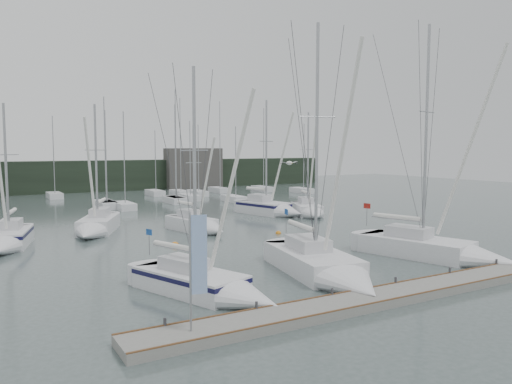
% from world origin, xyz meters
% --- Properties ---
extents(ground, '(160.00, 160.00, 0.00)m').
position_xyz_m(ground, '(0.00, 0.00, 0.00)').
color(ground, '#414F4D').
rests_on(ground, ground).
extents(dock, '(24.00, 2.00, 0.40)m').
position_xyz_m(dock, '(0.00, -5.00, 0.20)').
color(dock, '#61615D').
rests_on(dock, ground).
extents(far_treeline, '(90.00, 4.00, 5.00)m').
position_xyz_m(far_treeline, '(0.00, 62.00, 2.50)').
color(far_treeline, black).
rests_on(far_treeline, ground).
extents(far_building_right, '(10.00, 3.00, 7.00)m').
position_xyz_m(far_building_right, '(18.00, 60.00, 3.50)').
color(far_building_right, '#44413F').
rests_on(far_building_right, ground).
extents(mast_forest, '(60.30, 25.31, 14.54)m').
position_xyz_m(mast_forest, '(-2.35, 42.43, 0.48)').
color(mast_forest, silver).
rests_on(mast_forest, ground).
extents(sailboat_near_left, '(5.38, 8.82, 11.82)m').
position_xyz_m(sailboat_near_left, '(-6.39, -0.64, 0.52)').
color(sailboat_near_left, silver).
rests_on(sailboat_near_left, ground).
extents(sailboat_near_center, '(5.06, 10.95, 15.04)m').
position_xyz_m(sailboat_near_center, '(0.29, -0.99, 0.55)').
color(sailboat_near_center, silver).
rests_on(sailboat_near_center, ground).
extents(sailboat_near_right, '(5.73, 10.47, 15.90)m').
position_xyz_m(sailboat_near_right, '(9.73, -0.84, 0.57)').
color(sailboat_near_right, silver).
rests_on(sailboat_near_right, ground).
extents(sailboat_mid_a, '(4.13, 7.54, 11.03)m').
position_xyz_m(sailboat_mid_a, '(-14.16, 16.94, 0.59)').
color(sailboat_mid_a, silver).
rests_on(sailboat_mid_a, ground).
extents(sailboat_mid_b, '(5.74, 8.68, 11.52)m').
position_xyz_m(sailboat_mid_b, '(-7.48, 20.02, 0.57)').
color(sailboat_mid_b, silver).
rests_on(sailboat_mid_b, ground).
extents(sailboat_mid_c, '(3.63, 6.94, 9.70)m').
position_xyz_m(sailboat_mid_c, '(0.48, 16.69, 0.53)').
color(sailboat_mid_c, silver).
rests_on(sailboat_mid_c, ground).
extents(sailboat_mid_d, '(4.85, 8.63, 13.03)m').
position_xyz_m(sailboat_mid_d, '(11.47, 22.76, 0.65)').
color(sailboat_mid_d, silver).
rests_on(sailboat_mid_d, ground).
extents(sailboat_mid_e, '(4.97, 7.60, 11.53)m').
position_xyz_m(sailboat_mid_e, '(14.20, 20.01, 0.55)').
color(sailboat_mid_e, silver).
rests_on(sailboat_mid_e, ground).
extents(buoy_a, '(0.60, 0.60, 0.60)m').
position_xyz_m(buoy_a, '(-3.48, 12.22, 0.00)').
color(buoy_a, orange).
rests_on(buoy_a, ground).
extents(buoy_b, '(0.47, 0.47, 0.47)m').
position_xyz_m(buoy_b, '(5.84, 12.90, 0.00)').
color(buoy_b, orange).
rests_on(buoy_b, ground).
extents(dock_banner, '(0.66, 0.17, 4.40)m').
position_xyz_m(dock_banner, '(-9.15, -5.10, 3.00)').
color(dock_banner, '#93969B').
rests_on(dock_banner, dock).
extents(seagull, '(1.07, 0.49, 0.21)m').
position_xyz_m(seagull, '(-1.19, 0.77, 6.30)').
color(seagull, white).
rests_on(seagull, ground).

